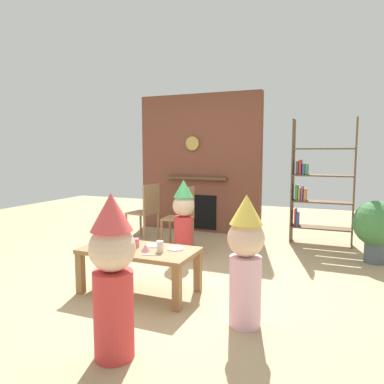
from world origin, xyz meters
TOP-DOWN VIEW (x-y plane):
  - ground_plane at (0.00, 0.00)m, footprint 12.00×12.00m
  - brick_fireplace_feature at (-0.62, 2.60)m, footprint 2.20×0.28m
  - bookshelf at (1.38, 2.40)m, footprint 0.90×0.28m
  - coffee_table at (-0.11, -0.34)m, footprint 1.15×0.59m
  - paper_cup_near_left at (-0.39, -0.45)m, footprint 0.07×0.07m
  - paper_cup_near_right at (-0.29, -0.35)m, footprint 0.07×0.07m
  - paper_cup_center at (0.14, -0.38)m, footprint 0.07×0.07m
  - paper_cup_far_left at (-0.17, -0.31)m, footprint 0.07×0.07m
  - paper_plate_front at (-0.03, -0.21)m, footprint 0.16×0.16m
  - paper_plate_rear at (0.23, -0.23)m, footprint 0.17×0.17m
  - birthday_cake_slice at (-0.00, -0.41)m, footprint 0.10×0.10m
  - table_fork at (0.10, -0.52)m, footprint 0.15×0.06m
  - child_with_cone_hat at (0.33, -1.43)m, footprint 0.32×0.32m
  - child_in_pink at (1.04, -0.63)m, footprint 0.30×0.30m
  - child_by_the_chairs at (-0.19, 0.92)m, footprint 0.29×0.29m
  - dining_chair_left at (-1.10, 1.56)m, footprint 0.45×0.45m
  - dining_chair_middle at (-0.38, 1.35)m, footprint 0.44×0.44m
  - potted_plant_tall at (2.16, 1.66)m, footprint 0.58×0.58m

SIDE VIEW (x-z plane):
  - ground_plane at x=0.00m, z-range 0.00..0.00m
  - coffee_table at x=-0.11m, z-range 0.15..0.60m
  - table_fork at x=0.10m, z-range 0.45..0.46m
  - paper_plate_front at x=-0.03m, z-range 0.45..0.46m
  - paper_plate_rear at x=0.23m, z-range 0.45..0.46m
  - potted_plant_tall at x=2.16m, z-range 0.08..0.87m
  - birthday_cake_slice at x=0.00m, z-range 0.45..0.52m
  - paper_cup_far_left at x=-0.17m, z-range 0.45..0.54m
  - paper_cup_near_left at x=-0.39m, z-range 0.45..0.54m
  - paper_cup_near_right at x=-0.29m, z-range 0.45..0.55m
  - paper_cup_center at x=0.14m, z-range 0.45..0.56m
  - dining_chair_left at x=-1.10m, z-range 0.06..0.96m
  - dining_chair_middle at x=-0.38m, z-range 0.06..0.96m
  - child_by_the_chairs at x=-0.19m, z-range 0.03..1.07m
  - child_in_pink at x=1.04m, z-range 0.03..1.10m
  - child_with_cone_hat at x=0.33m, z-range 0.03..1.17m
  - bookshelf at x=1.38m, z-range -0.06..1.84m
  - brick_fireplace_feature at x=-0.62m, z-range -0.01..2.39m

